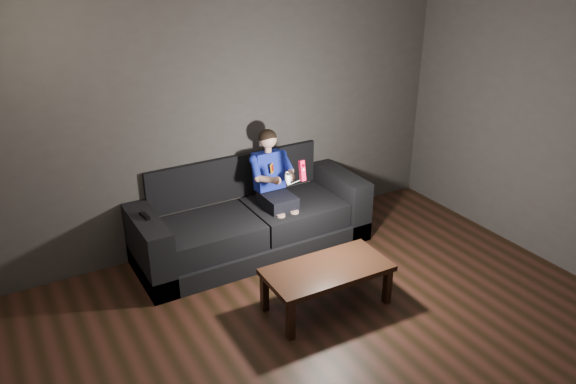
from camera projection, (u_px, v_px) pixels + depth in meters
floor at (376, 377)px, 4.12m from camera, size 5.00×5.00×0.00m
back_wall at (227, 114)px, 5.53m from camera, size 5.00×0.04×2.70m
sofa at (248, 220)px, 5.75m from camera, size 2.37×1.02×0.91m
child at (273, 178)px, 5.63m from camera, size 0.44×0.54×1.08m
wii_remote_red at (302, 171)px, 5.26m from camera, size 0.05×0.08×0.20m
nunchuk_white at (288, 178)px, 5.21m from camera, size 0.06×0.09×0.14m
wii_remote_black at (145, 216)px, 5.04m from camera, size 0.06×0.16×0.03m
coffee_table at (327, 273)px, 4.78m from camera, size 1.09×0.56×0.39m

